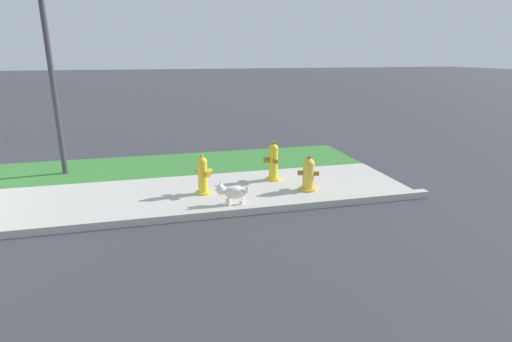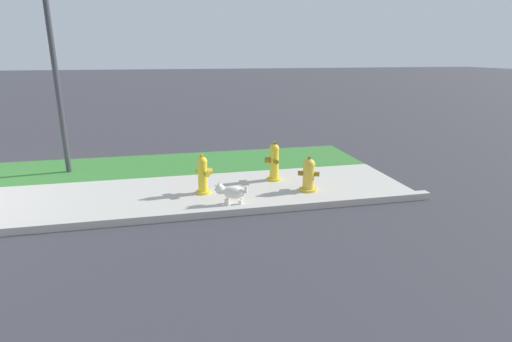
{
  "view_description": "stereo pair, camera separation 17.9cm",
  "coord_description": "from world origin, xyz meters",
  "px_view_note": "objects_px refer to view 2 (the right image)",
  "views": [
    {
      "loc": [
        4.42,
        -6.94,
        2.46
      ],
      "look_at": [
        6.12,
        -0.19,
        0.4
      ],
      "focal_mm": 28.0,
      "sensor_mm": 36.0,
      "label": 1
    },
    {
      "loc": [
        4.6,
        -6.98,
        2.46
      ],
      "look_at": [
        6.12,
        -0.19,
        0.4
      ],
      "focal_mm": 28.0,
      "sensor_mm": 36.0,
      "label": 2
    }
  ],
  "objects_px": {
    "fire_hydrant_mid_block": "(203,175)",
    "small_white_dog": "(231,192)",
    "fire_hydrant_far_end": "(274,162)",
    "street_lamp": "(50,31)",
    "fire_hydrant_near_corner": "(309,175)"
  },
  "relations": [
    {
      "from": "fire_hydrant_mid_block",
      "to": "small_white_dog",
      "type": "relative_size",
      "value": 1.42
    },
    {
      "from": "fire_hydrant_far_end",
      "to": "street_lamp",
      "type": "relative_size",
      "value": 0.18
    },
    {
      "from": "street_lamp",
      "to": "fire_hydrant_near_corner",
      "type": "bearing_deg",
      "value": -26.39
    },
    {
      "from": "fire_hydrant_mid_block",
      "to": "small_white_dog",
      "type": "xyz_separation_m",
      "value": [
        0.39,
        -0.69,
        -0.12
      ]
    },
    {
      "from": "fire_hydrant_near_corner",
      "to": "street_lamp",
      "type": "distance_m",
      "value": 5.75
    },
    {
      "from": "small_white_dog",
      "to": "street_lamp",
      "type": "distance_m",
      "value": 4.89
    },
    {
      "from": "fire_hydrant_far_end",
      "to": "small_white_dog",
      "type": "relative_size",
      "value": 1.52
    },
    {
      "from": "fire_hydrant_far_end",
      "to": "small_white_dog",
      "type": "xyz_separation_m",
      "value": [
        -1.06,
        -1.18,
        -0.15
      ]
    },
    {
      "from": "fire_hydrant_near_corner",
      "to": "fire_hydrant_mid_block",
      "type": "bearing_deg",
      "value": -165.41
    },
    {
      "from": "small_white_dog",
      "to": "street_lamp",
      "type": "height_order",
      "value": "street_lamp"
    },
    {
      "from": "fire_hydrant_far_end",
      "to": "street_lamp",
      "type": "distance_m",
      "value": 5.08
    },
    {
      "from": "small_white_dog",
      "to": "street_lamp",
      "type": "relative_size",
      "value": 0.12
    },
    {
      "from": "fire_hydrant_mid_block",
      "to": "fire_hydrant_far_end",
      "type": "xyz_separation_m",
      "value": [
        1.46,
        0.48,
        0.03
      ]
    },
    {
      "from": "fire_hydrant_mid_block",
      "to": "small_white_dog",
      "type": "height_order",
      "value": "fire_hydrant_mid_block"
    },
    {
      "from": "fire_hydrant_near_corner",
      "to": "small_white_dog",
      "type": "distance_m",
      "value": 1.58
    }
  ]
}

